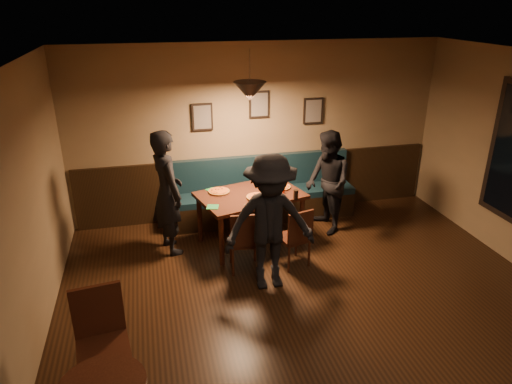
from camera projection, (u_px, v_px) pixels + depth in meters
floor at (338, 348)px, 4.87m from camera, size 7.00×7.00×0.00m
ceiling at (362, 76)px, 3.79m from camera, size 7.00×7.00×0.00m
wall_back at (259, 132)px, 7.47m from camera, size 6.00×0.00×6.00m
wainscot at (259, 184)px, 7.79m from camera, size 5.88×0.06×1.00m
booth_bench at (263, 190)px, 7.55m from camera, size 3.00×0.60×1.00m
picture_left at (202, 117)px, 7.13m from camera, size 0.32×0.04×0.42m
picture_center at (259, 104)px, 7.27m from camera, size 0.32×0.04×0.42m
picture_right at (313, 111)px, 7.52m from camera, size 0.32×0.04×0.42m
pendant_lamp at (250, 91)px, 6.13m from camera, size 0.44×0.44×0.25m
dining_table at (250, 218)px, 6.85m from camera, size 1.65×1.28×0.78m
chair_near_left at (244, 239)px, 6.14m from camera, size 0.42×0.42×0.88m
chair_near_right at (293, 236)px, 6.26m from camera, size 0.46×0.46×0.85m
diner_left at (167, 193)px, 6.45m from camera, size 0.61×0.75×1.79m
diner_right at (328, 183)px, 7.06m from camera, size 0.64×0.81×1.59m
diner_front at (270, 223)px, 5.62m from camera, size 1.13×0.65×1.74m
pizza_a at (219, 191)px, 6.74m from camera, size 0.40×0.40×0.04m
pizza_b at (258, 197)px, 6.55m from camera, size 0.33×0.33×0.04m
pizza_c at (280, 187)px, 6.91m from camera, size 0.38×0.38×0.04m
soda_glass at (296, 195)px, 6.48m from camera, size 0.07×0.07×0.15m
tabasco_bottle at (284, 190)px, 6.70m from camera, size 0.03×0.03×0.11m
napkin_a at (211, 190)px, 6.83m from camera, size 0.18×0.18×0.01m
napkin_b at (213, 207)px, 6.27m from camera, size 0.19×0.19×0.01m
cutlery_set at (257, 205)px, 6.35m from camera, size 0.19×0.10×0.00m
cafe_chair_far at (103, 347)px, 4.14m from camera, size 0.51×0.51×1.03m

